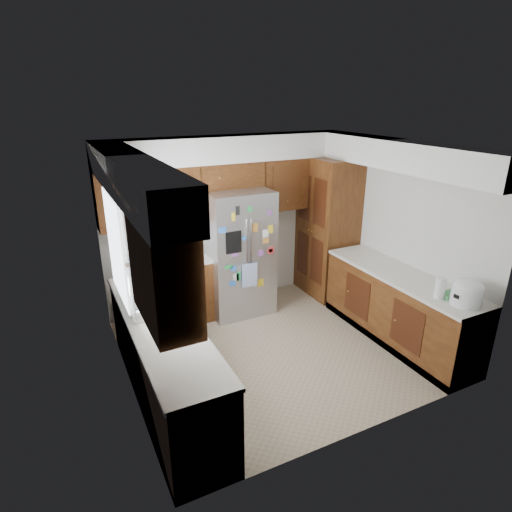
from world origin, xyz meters
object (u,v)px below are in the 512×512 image
Objects in this scene: pantry at (327,228)px; paper_towel at (440,288)px; fridge at (238,252)px; rice_cooker at (467,292)px.

pantry is 8.92× the size of paper_towel.
fridge is at bearing 177.94° from pantry.
fridge is at bearing 120.16° from paper_towel.
fridge is at bearing 120.13° from rice_cooker.
fridge is (-1.50, 0.05, -0.17)m from pantry.
fridge is 2.72m from paper_towel.
fridge is 2.99m from rice_cooker.
paper_towel is (1.37, -2.35, 0.14)m from fridge.
pantry is 2.53m from rice_cooker.
pantry is 2.30m from paper_towel.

